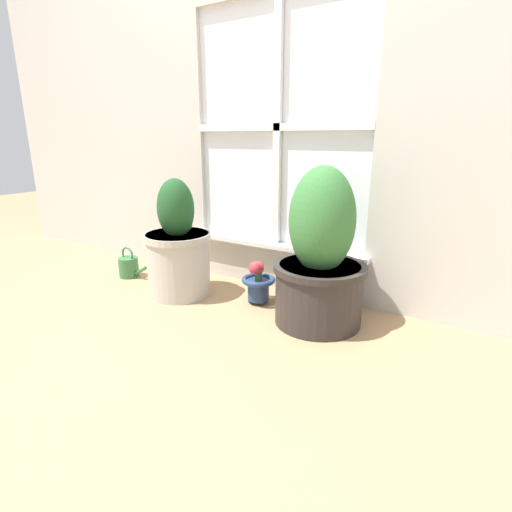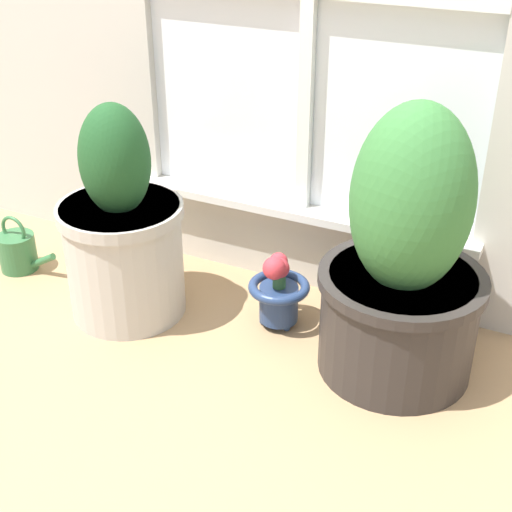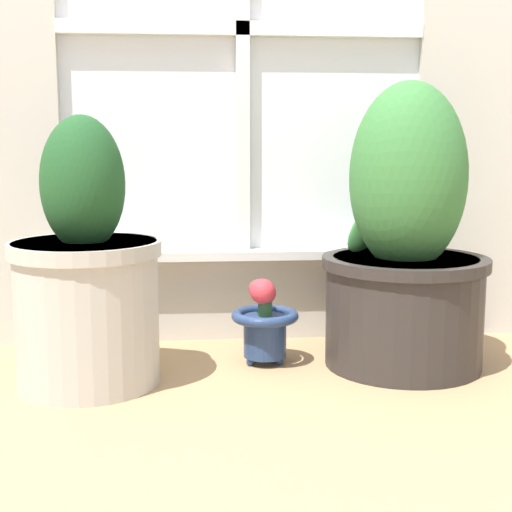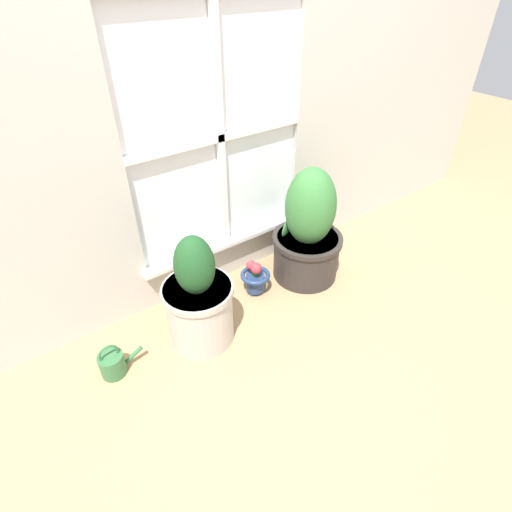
% 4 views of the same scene
% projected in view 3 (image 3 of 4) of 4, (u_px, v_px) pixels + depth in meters
% --- Properties ---
extents(ground_plane, '(10.00, 10.00, 0.00)m').
position_uv_depth(ground_plane, '(259.00, 401.00, 1.49)').
color(ground_plane, tan).
extents(potted_plant_left, '(0.33, 0.33, 0.60)m').
position_uv_depth(potted_plant_left, '(86.00, 280.00, 1.57)').
color(potted_plant_left, '#B7B2A8').
rests_on(potted_plant_left, ground_plane).
extents(potted_plant_right, '(0.40, 0.40, 0.68)m').
position_uv_depth(potted_plant_right, '(405.00, 249.00, 1.70)').
color(potted_plant_right, '#2D2826').
rests_on(potted_plant_right, ground_plane).
extents(flower_vase, '(0.17, 0.17, 0.21)m').
position_uv_depth(flower_vase, '(264.00, 320.00, 1.74)').
color(flower_vase, navy).
rests_on(flower_vase, ground_plane).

